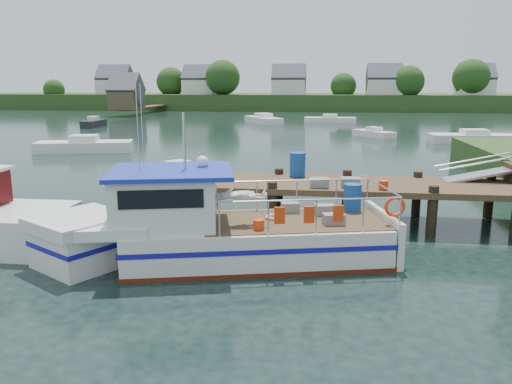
# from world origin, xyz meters

# --- Properties ---
(ground_plane) EXTENTS (160.00, 160.00, 0.00)m
(ground_plane) POSITION_xyz_m (0.00, 0.00, 0.00)
(ground_plane) COLOR black
(far_shore) EXTENTS (140.00, 42.55, 9.22)m
(far_shore) POSITION_xyz_m (0.01, 82.37, 2.10)
(far_shore) COLOR #2D491E
(far_shore) RESTS_ON ground
(dock) EXTENTS (16.60, 3.00, 4.78)m
(dock) POSITION_xyz_m (6.51, 0.01, 2.24)
(dock) COLOR #4B3923
(dock) RESTS_ON ground
(lobster_boat) EXTENTS (9.79, 4.72, 4.70)m
(lobster_boat) POSITION_xyz_m (-1.81, -4.38, 0.85)
(lobster_boat) COLOR silver
(lobster_boat) RESTS_ON ground
(moored_rowboat) EXTENTS (3.29, 3.68, 1.08)m
(moored_rowboat) POSITION_xyz_m (-5.75, 6.08, 0.40)
(moored_rowboat) COLOR #4B3923
(moored_rowboat) RESTS_ON ground
(moored_far) EXTENTS (6.35, 2.24, 1.07)m
(moored_far) POSITION_xyz_m (2.14, 46.39, 0.40)
(moored_far) COLOR silver
(moored_far) RESTS_ON ground
(moored_a) EXTENTS (6.86, 3.80, 1.20)m
(moored_a) POSITION_xyz_m (-15.43, 16.18, 0.44)
(moored_a) COLOR silver
(moored_a) RESTS_ON ground
(moored_b) EXTENTS (3.72, 4.34, 0.95)m
(moored_b) POSITION_xyz_m (5.75, 29.02, 0.35)
(moored_b) COLOR silver
(moored_b) RESTS_ON ground
(moored_c) EXTENTS (7.13, 2.78, 1.11)m
(moored_c) POSITION_xyz_m (13.45, 25.72, 0.41)
(moored_c) COLOR silver
(moored_c) RESTS_ON ground
(moored_d) EXTENTS (5.48, 7.64, 1.24)m
(moored_d) POSITION_xyz_m (-6.01, 44.41, 0.46)
(moored_d) COLOR silver
(moored_d) RESTS_ON ground
(moored_e) EXTENTS (1.73, 4.41, 1.19)m
(moored_e) POSITION_xyz_m (-24.35, 36.75, 0.44)
(moored_e) COLOR black
(moored_e) RESTS_ON ground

